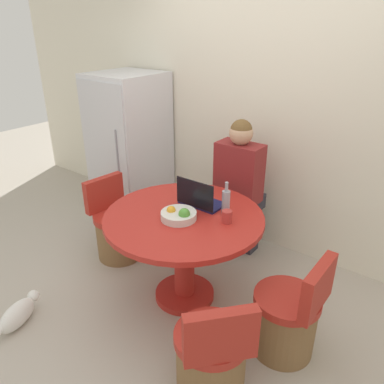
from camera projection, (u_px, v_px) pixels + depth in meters
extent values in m
plane|color=#B2A899|center=(167.00, 314.00, 2.89)|extent=(12.00, 12.00, 0.00)
cube|color=silver|center=(267.00, 112.00, 3.38)|extent=(7.00, 0.06, 2.60)
cube|color=silver|center=(130.00, 148.00, 4.07)|extent=(0.66, 0.69, 1.58)
cube|color=silver|center=(105.00, 157.00, 3.82)|extent=(0.64, 0.01, 1.49)
cylinder|color=gray|center=(117.00, 153.00, 3.67)|extent=(0.02, 0.02, 0.47)
cylinder|color=#B2261E|center=(185.00, 293.00, 3.06)|extent=(0.48, 0.48, 0.05)
cylinder|color=#B2261E|center=(184.00, 257.00, 2.91)|extent=(0.16, 0.16, 0.67)
cylinder|color=#B2261E|center=(184.00, 217.00, 2.76)|extent=(1.19, 1.19, 0.04)
cylinder|color=brown|center=(119.00, 237.00, 3.52)|extent=(0.41, 0.41, 0.39)
cylinder|color=#AD281E|center=(117.00, 217.00, 3.43)|extent=(0.44, 0.44, 0.06)
cube|color=#AD281E|center=(104.00, 193.00, 3.46)|extent=(0.11, 0.40, 0.31)
cylinder|color=brown|center=(211.00, 365.00, 2.23)|extent=(0.41, 0.41, 0.39)
cylinder|color=#AD281E|center=(211.00, 337.00, 2.13)|extent=(0.44, 0.44, 0.06)
cube|color=#AD281E|center=(221.00, 336.00, 1.90)|extent=(0.31, 0.34, 0.31)
cylinder|color=brown|center=(284.00, 326.00, 2.51)|extent=(0.41, 0.41, 0.39)
cylinder|color=#AD281E|center=(287.00, 299.00, 2.42)|extent=(0.44, 0.44, 0.06)
cube|color=#AD281E|center=(318.00, 288.00, 2.24)|extent=(0.08, 0.39, 0.31)
cube|color=#2D2D38|center=(243.00, 228.00, 3.64)|extent=(0.28, 0.16, 0.45)
cube|color=#2D2D38|center=(241.00, 203.00, 3.47)|extent=(0.32, 0.36, 0.14)
cube|color=maroon|center=(239.00, 172.00, 3.27)|extent=(0.40, 0.22, 0.52)
sphere|color=tan|center=(241.00, 133.00, 3.13)|extent=(0.20, 0.20, 0.20)
sphere|color=brown|center=(241.00, 130.00, 3.11)|extent=(0.19, 0.19, 0.19)
cube|color=#141947|center=(202.00, 203.00, 2.92)|extent=(0.34, 0.20, 0.02)
cube|color=black|center=(195.00, 194.00, 2.80)|extent=(0.34, 0.01, 0.21)
cylinder|color=beige|center=(179.00, 215.00, 2.69)|extent=(0.26, 0.26, 0.05)
sphere|color=#4C9333|center=(184.00, 214.00, 2.64)|extent=(0.08, 0.08, 0.08)
sphere|color=orange|center=(171.00, 210.00, 2.70)|extent=(0.07, 0.07, 0.07)
cylinder|color=#B2332D|center=(227.00, 217.00, 2.64)|extent=(0.07, 0.07, 0.09)
cylinder|color=#9999A3|center=(226.00, 202.00, 2.74)|extent=(0.06, 0.06, 0.18)
cylinder|color=#9999A3|center=(227.00, 187.00, 2.69)|extent=(0.02, 0.02, 0.07)
ellipsoid|color=white|center=(17.00, 315.00, 2.75)|extent=(0.24, 0.36, 0.18)
sphere|color=white|center=(33.00, 296.00, 2.89)|extent=(0.09, 0.09, 0.09)
cylinder|color=white|center=(1.00, 328.00, 2.61)|extent=(0.08, 0.15, 0.11)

